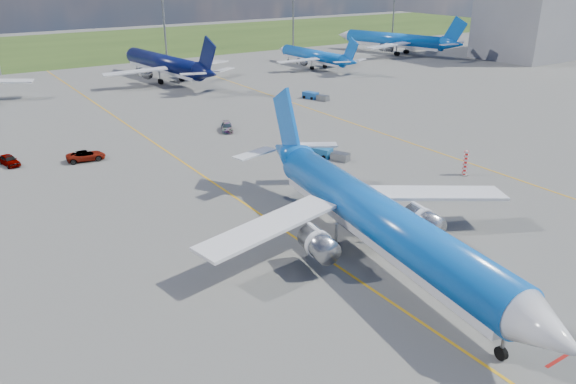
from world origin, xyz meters
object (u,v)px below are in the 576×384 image
main_airliner (377,261)px  baggage_tug_w (327,154)px  service_car_a (9,160)px  bg_jet_ene (393,54)px  bg_jet_ne (313,68)px  bg_jet_n (165,81)px  baggage_tug_e (315,96)px  service_car_c (227,127)px  warning_post (465,163)px  service_car_b (86,156)px

main_airliner → baggage_tug_w: bearing=70.1°
service_car_a → main_airliner: bearing=-76.3°
bg_jet_ene → baggage_tug_w: (-71.02, -63.34, 0.57)m
bg_jet_ne → baggage_tug_w: bearing=54.1°
bg_jet_n → service_car_a: (-37.13, -41.47, 0.66)m
baggage_tug_e → bg_jet_ne: bearing=37.6°
bg_jet_ne → service_car_a: bearing=25.4°
bg_jet_ne → service_car_a: (-73.52, -37.51, 0.66)m
bg_jet_ne → bg_jet_ene: bearing=-170.5°
bg_jet_n → baggage_tug_e: bg_jet_n is taller
bg_jet_ene → service_car_c: 88.24m
bg_jet_n → main_airliner: main_airliner is taller
bg_jet_n → baggage_tug_e: (16.36, -32.29, 0.56)m
bg_jet_ne → service_car_c: bg_jet_ne is taller
bg_jet_ne → service_car_c: (-43.70, -38.56, 0.60)m
baggage_tug_w → baggage_tug_e: size_ratio=1.00×
main_airliner → warning_post: bearing=32.3°
service_car_c → bg_jet_ene: bearing=54.1°
service_car_c → baggage_tug_e: size_ratio=0.74×
warning_post → service_car_a: (-44.46, 33.49, -0.84)m
bg_jet_ene → bg_jet_n: bearing=-13.7°
main_airliner → service_car_b: (-13.35, 40.12, 0.66)m
warning_post → bg_jet_ne: 76.73m
warning_post → service_car_b: (-36.01, 30.06, -0.84)m
bg_jet_n → service_car_a: bearing=41.8°
service_car_a → bg_jet_ne: bearing=14.1°
warning_post → bg_jet_n: bg_jet_n is taller
bg_jet_n → main_airliner: bearing=73.4°
baggage_tug_w → main_airliner: bearing=-141.9°
bg_jet_ene → service_car_a: (-105.78, -43.86, 0.66)m
service_car_b → baggage_tug_w: service_car_b is taller
main_airliner → bg_jet_ene: bearing=54.5°
bg_jet_ene → main_airliner: 121.22m
baggage_tug_w → bg_jet_n: bearing=64.2°
service_car_b → baggage_tug_e: (45.05, 12.61, -0.10)m
warning_post → bg_jet_n: (-7.33, 74.96, -1.50)m
bg_jet_n → service_car_c: (-7.30, -42.52, 0.60)m
main_airliner → baggage_tug_e: main_airliner is taller
bg_jet_ne → service_car_a: 82.54m
bg_jet_n → service_car_b: bg_jet_n is taller
bg_jet_ne → bg_jet_n: bearing=-7.9°
bg_jet_ene → service_car_c: bearing=14.9°
bg_jet_ne → baggage_tug_e: (-20.03, -28.33, 0.56)m
bg_jet_n → service_car_c: size_ratio=9.87×
warning_post → service_car_a: bearing=143.0°
warning_post → bg_jet_ene: 98.72m
bg_jet_n → service_car_c: 43.15m
warning_post → main_airliner: main_airliner is taller
service_car_b → baggage_tug_e: service_car_b is taller
service_car_b → baggage_tug_w: bearing=-114.3°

